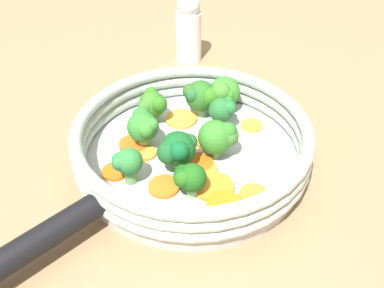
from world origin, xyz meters
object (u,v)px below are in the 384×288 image
carrot_slice_8 (207,142)px  carrot_slice_4 (114,171)px  broccoli_floret_2 (219,137)px  broccoli_floret_4 (127,163)px  carrot_slice_9 (164,187)px  broccoli_floret_0 (143,126)px  skillet (192,159)px  salt_shaker (189,28)px  broccoli_floret_1 (177,149)px  broccoli_floret_6 (224,92)px  carrot_slice_0 (228,204)px  broccoli_floret_5 (222,110)px  carrot_slice_2 (198,163)px  carrot_slice_12 (181,119)px  carrot_slice_5 (139,127)px  carrot_slice_6 (134,144)px  broccoli_floret_7 (201,96)px  carrot_slice_10 (254,194)px  carrot_slice_3 (210,188)px  broccoli_floret_3 (152,104)px  carrot_slice_13 (252,125)px  carrot_slice_11 (241,205)px  carrot_slice_7 (145,153)px  broccoli_floret_8 (188,178)px

carrot_slice_8 → carrot_slice_4: bearing=-86.1°
broccoli_floret_2 → broccoli_floret_4: bearing=-88.5°
carrot_slice_9 → broccoli_floret_0: size_ratio=0.73×
skillet → broccoli_floret_0: bearing=-126.0°
salt_shaker → carrot_slice_9: bearing=-25.8°
broccoli_floret_1 → broccoli_floret_6: size_ratio=0.94×
carrot_slice_9 → broccoli_floret_6: bearing=132.0°
carrot_slice_0 → broccoli_floret_5: size_ratio=0.86×
carrot_slice_2 → broccoli_floret_6: (-0.09, 0.07, 0.03)m
carrot_slice_12 → broccoli_floret_4: (0.09, -0.10, 0.03)m
carrot_slice_5 → carrot_slice_6: size_ratio=0.84×
carrot_slice_2 → broccoli_floret_7: broccoli_floret_7 is taller
carrot_slice_0 → carrot_slice_12: 0.17m
carrot_slice_10 → broccoli_floret_2: broccoli_floret_2 is taller
carrot_slice_3 → carrot_slice_9: 0.05m
carrot_slice_0 → salt_shaker: bearing=165.5°
skillet → carrot_slice_6: bearing=-123.0°
broccoli_floret_5 → carrot_slice_12: bearing=-129.3°
skillet → salt_shaker: (-0.26, 0.10, 0.05)m
carrot_slice_9 → carrot_slice_0: bearing=47.8°
broccoli_floret_3 → broccoli_floret_2: bearing=27.4°
carrot_slice_9 → carrot_slice_12: (-0.12, 0.06, -0.00)m
carrot_slice_5 → carrot_slice_13: (0.05, 0.14, -0.00)m
carrot_slice_2 → broccoli_floret_5: 0.08m
carrot_slice_10 → carrot_slice_11: 0.02m
carrot_slice_4 → broccoli_floret_3: bearing=137.4°
carrot_slice_2 → carrot_slice_7: 0.07m
broccoli_floret_6 → salt_shaker: size_ratio=0.47×
carrot_slice_5 → broccoli_floret_7: bearing=88.3°
broccoli_floret_3 → broccoli_floret_6: size_ratio=0.83×
carrot_slice_10 → broccoli_floret_7: broccoli_floret_7 is taller
carrot_slice_3 → broccoli_floret_7: bearing=161.9°
carrot_slice_3 → carrot_slice_9: same height
broccoli_floret_7 → broccoli_floret_6: bearing=81.3°
carrot_slice_6 → carrot_slice_11: (0.14, 0.08, -0.00)m
broccoli_floret_2 → broccoli_floret_8: size_ratio=1.21×
broccoli_floret_8 → broccoli_floret_7: bearing=152.7°
carrot_slice_3 → carrot_slice_6: (-0.11, -0.06, -0.00)m
carrot_slice_3 → carrot_slice_11: carrot_slice_3 is taller
carrot_slice_5 → broccoli_floret_5: bearing=69.0°
broccoli_floret_2 → broccoli_floret_1: bearing=-85.3°
salt_shaker → broccoli_floret_5: bearing=-10.1°
carrot_slice_12 → broccoli_floret_2: (0.09, 0.02, 0.03)m
carrot_slice_9 → broccoli_floret_4: size_ratio=0.78×
skillet → broccoli_floret_7: (-0.07, 0.04, 0.04)m
skillet → broccoli_floret_2: size_ratio=5.35×
carrot_slice_4 → broccoli_floret_1: (0.02, 0.07, 0.03)m
broccoli_floret_1 → broccoli_floret_6: 0.13m
skillet → carrot_slice_12: size_ratio=6.42×
carrot_slice_5 → broccoli_floret_0: (0.04, -0.00, 0.03)m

